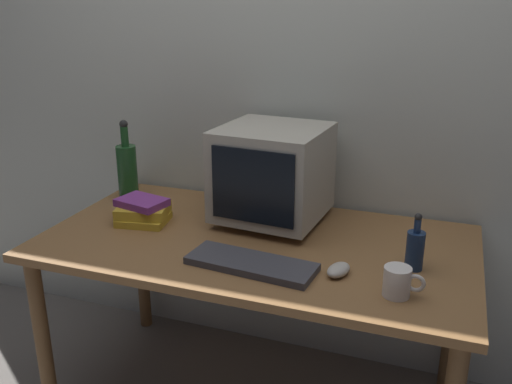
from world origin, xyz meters
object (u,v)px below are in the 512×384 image
computer_mouse (338,270)px  mug (398,282)px  crt_monitor (274,174)px  bottle_tall (127,170)px  book_stack (143,211)px  keyboard (251,264)px  bottle_short (415,249)px

computer_mouse → mug: bearing=-3.4°
crt_monitor → bottle_tall: size_ratio=1.20×
crt_monitor → book_stack: (-0.47, -0.18, -0.15)m
crt_monitor → bottle_tall: 0.66m
keyboard → mug: (0.46, -0.03, 0.03)m
bottle_short → book_stack: 1.02m
bottle_short → mug: size_ratio=1.58×
computer_mouse → mug: (0.19, -0.07, 0.03)m
crt_monitor → computer_mouse: crt_monitor is taller
keyboard → bottle_tall: size_ratio=1.22×
crt_monitor → keyboard: 0.44m
bottle_short → mug: 0.20m
computer_mouse → bottle_short: bottle_short is taller
mug → computer_mouse: bearing=160.2°
computer_mouse → book_stack: 0.82m
mug → bottle_short: bearing=81.1°
keyboard → bottle_tall: bearing=155.0°
book_stack → mug: book_stack is taller
computer_mouse → keyboard: bearing=-155.1°
keyboard → book_stack: bearing=163.0°
crt_monitor → computer_mouse: 0.51m
crt_monitor → bottle_tall: bearing=177.7°
crt_monitor → book_stack: crt_monitor is taller
book_stack → mug: (0.98, -0.24, -0.00)m
bottle_short → mug: (-0.03, -0.19, -0.03)m
keyboard → computer_mouse: size_ratio=4.20×
mug → crt_monitor: bearing=140.9°
bottle_short → book_stack: bottle_short is taller
keyboard → computer_mouse: 0.28m
crt_monitor → computer_mouse: bearing=-46.9°
keyboard → bottle_tall: (-0.71, 0.42, 0.12)m
crt_monitor → bottle_short: bearing=-22.7°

